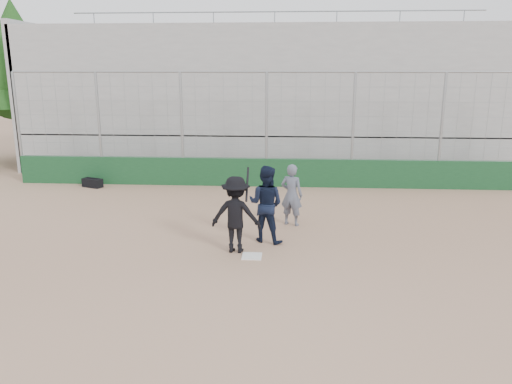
# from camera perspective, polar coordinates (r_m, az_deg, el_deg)

# --- Properties ---
(ground) EXTENTS (90.00, 90.00, 0.00)m
(ground) POSITION_cam_1_polar(r_m,az_deg,el_deg) (11.26, -0.48, -7.40)
(ground) COLOR #845F47
(ground) RESTS_ON ground
(home_plate) EXTENTS (0.44, 0.44, 0.02)m
(home_plate) POSITION_cam_1_polar(r_m,az_deg,el_deg) (11.26, -0.48, -7.34)
(home_plate) COLOR white
(home_plate) RESTS_ON ground
(backstop) EXTENTS (18.10, 0.25, 4.04)m
(backstop) POSITION_cam_1_polar(r_m,az_deg,el_deg) (17.76, 1.20, 3.71)
(backstop) COLOR #123A1D
(backstop) RESTS_ON ground
(bleachers) EXTENTS (20.25, 6.70, 6.98)m
(bleachers) POSITION_cam_1_polar(r_m,az_deg,el_deg) (22.46, 1.81, 10.88)
(bleachers) COLOR gray
(bleachers) RESTS_ON ground
(tree_left) EXTENTS (4.48, 4.48, 7.00)m
(tree_left) POSITION_cam_1_polar(r_m,az_deg,el_deg) (24.49, -25.70, 13.24)
(tree_left) COLOR #352113
(tree_left) RESTS_ON ground
(batter_at_plate) EXTENTS (1.20, 0.82, 1.91)m
(batter_at_plate) POSITION_cam_1_polar(r_m,az_deg,el_deg) (11.32, -2.32, -2.58)
(batter_at_plate) COLOR black
(batter_at_plate) RESTS_ON ground
(catcher_crouched) EXTENTS (1.13, 1.02, 1.26)m
(catcher_crouched) POSITION_cam_1_polar(r_m,az_deg,el_deg) (12.02, 1.12, -2.85)
(catcher_crouched) COLOR black
(catcher_crouched) RESTS_ON ground
(umpire) EXTENTS (0.71, 0.60, 1.50)m
(umpire) POSITION_cam_1_polar(r_m,az_deg,el_deg) (13.32, 4.08, -0.67)
(umpire) COLOR #535A69
(umpire) RESTS_ON ground
(equipment_bag) EXTENTS (0.80, 0.57, 0.35)m
(equipment_bag) POSITION_cam_1_polar(r_m,az_deg,el_deg) (18.66, -18.19, 1.01)
(equipment_bag) COLOR black
(equipment_bag) RESTS_ON ground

